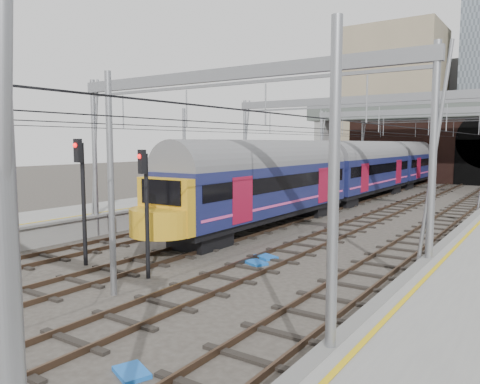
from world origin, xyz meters
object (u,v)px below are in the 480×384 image
Objects in this scene: train_main at (394,165)px; signal_near_centre at (145,197)px; train_second at (381,162)px; signal_near_left at (82,187)px.

train_main reaches higher than signal_near_centre.
train_second is 13.75× the size of signal_near_left.
train_main is at bearing -64.29° from train_second.
train_second is 44.86m from signal_near_centre.
signal_near_left is (-1.78, -36.27, 0.57)m from train_main.
train_main is 9.22m from train_second.
signal_near_centre is (5.59, -44.51, 0.33)m from train_second.
signal_near_left reaches higher than signal_near_centre.
signal_near_left is at bearing -158.93° from signal_near_centre.
train_main is 36.32m from signal_near_left.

